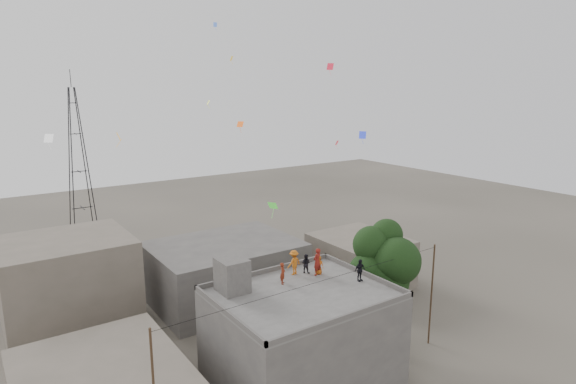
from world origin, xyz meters
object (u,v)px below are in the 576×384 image
at_px(tree, 384,265).
at_px(person_red_adult, 317,262).
at_px(transmission_tower, 78,163).
at_px(person_dark_adult, 360,270).
at_px(stair_head_box, 232,275).

xyz_separation_m(tree, person_red_adult, (-4.90, 1.15, 0.89)).
distance_m(transmission_tower, person_dark_adult, 41.38).
distance_m(stair_head_box, transmission_tower, 37.46).
bearing_deg(transmission_tower, person_red_adult, -80.40).
bearing_deg(person_red_adult, person_dark_adult, 112.17).
bearing_deg(stair_head_box, person_red_adult, -8.52).
bearing_deg(transmission_tower, person_dark_adult, -78.78).
bearing_deg(person_dark_adult, transmission_tower, 100.12).
relative_size(transmission_tower, person_dark_adult, 14.13).
bearing_deg(stair_head_box, person_dark_adult, -23.36).
bearing_deg(transmission_tower, stair_head_box, -88.77).
relative_size(stair_head_box, transmission_tower, 0.10).
xyz_separation_m(tree, transmission_tower, (-11.37, 39.40, 2.97)).
bearing_deg(tree, person_dark_adult, -161.39).
xyz_separation_m(transmission_tower, person_dark_adult, (8.04, -40.53, -2.26)).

